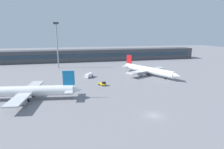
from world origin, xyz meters
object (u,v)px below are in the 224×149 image
object	(u,v)px
airplane_near	(23,91)
floodlight_tower_west	(57,42)
airplane_mid	(148,70)
service_van_white	(89,75)
baggage_tug_yellow	(103,84)

from	to	relation	value
airplane_near	floodlight_tower_west	size ratio (longest dim) A/B	1.40
airplane_mid	airplane_near	bearing A→B (deg)	-155.83
airplane_near	service_van_white	bearing A→B (deg)	47.38
floodlight_tower_west	airplane_near	bearing A→B (deg)	-98.44
airplane_near	service_van_white	xyz separation A→B (m)	(24.98, 27.15, -1.89)
floodlight_tower_west	airplane_mid	bearing A→B (deg)	-33.93
baggage_tug_yellow	airplane_near	bearing A→B (deg)	-158.83
baggage_tug_yellow	service_van_white	bearing A→B (deg)	105.44
service_van_white	floodlight_tower_west	size ratio (longest dim) A/B	0.19
airplane_mid	service_van_white	size ratio (longest dim) A/B	6.55
baggage_tug_yellow	floodlight_tower_west	size ratio (longest dim) A/B	0.13
airplane_mid	service_van_white	xyz separation A→B (m)	(-31.27, 1.90, -1.76)
service_van_white	baggage_tug_yellow	bearing A→B (deg)	-74.56
airplane_mid	floodlight_tower_west	xyz separation A→B (m)	(-47.74, 32.11, 13.40)
airplane_near	airplane_mid	xyz separation A→B (m)	(56.25, 25.25, -0.12)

